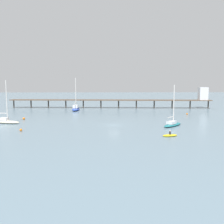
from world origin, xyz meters
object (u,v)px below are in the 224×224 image
object	(u,v)px
sailboat_blue	(76,108)
mooring_buoy_near	(187,114)
pier	(140,98)
sailboat_cream	(6,121)
mooring_buoy_inner	(24,119)
sailboat_teal	(172,124)
dinghy_yellow	(170,135)
mooring_buoy_mid	(21,130)

from	to	relation	value
sailboat_blue	mooring_buoy_near	distance (m)	38.73
pier	mooring_buoy_near	distance (m)	24.16
sailboat_cream	mooring_buoy_inner	xyz separation A→B (m)	(2.44, 6.28, -0.35)
pier	sailboat_cream	bearing A→B (deg)	-136.85
sailboat_teal	dinghy_yellow	bearing A→B (deg)	-107.16
mooring_buoy_inner	sailboat_cream	bearing A→B (deg)	-111.24
dinghy_yellow	mooring_buoy_inner	xyz separation A→B (m)	(-34.24, 22.81, 0.13)
dinghy_yellow	mooring_buoy_mid	bearing A→B (deg)	168.48
pier	mooring_buoy_near	xyz separation A→B (m)	(11.81, -20.75, -3.69)
sailboat_cream	mooring_buoy_mid	xyz separation A→B (m)	(6.88, -10.46, -0.40)
mooring_buoy_inner	sailboat_teal	bearing A→B (deg)	-16.99
sailboat_blue	mooring_buoy_mid	size ratio (longest dim) A/B	21.73
pier	dinghy_yellow	bearing A→B (deg)	-92.05
sailboat_cream	sailboat_teal	distance (m)	40.51
sailboat_teal	mooring_buoy_inner	bearing A→B (deg)	163.01
mooring_buoy_near	mooring_buoy_mid	bearing A→B (deg)	-149.27
sailboat_teal	mooring_buoy_mid	size ratio (longest dim) A/B	17.71
sailboat_cream	sailboat_blue	world-z (taller)	sailboat_blue
pier	mooring_buoy_inner	xyz separation A→B (m)	(-36.13, -29.87, -3.63)
dinghy_yellow	sailboat_blue	bearing A→B (deg)	116.27
dinghy_yellow	mooring_buoy_inner	world-z (taller)	dinghy_yellow
pier	mooring_buoy_inner	world-z (taller)	pier
sailboat_cream	sailboat_teal	world-z (taller)	sailboat_cream
sailboat_teal	sailboat_blue	bearing A→B (deg)	127.14
mooring_buoy_near	mooring_buoy_mid	distance (m)	50.61
mooring_buoy_near	pier	bearing A→B (deg)	119.65
dinghy_yellow	pier	bearing A→B (deg)	87.95
sailboat_blue	mooring_buoy_inner	size ratio (longest dim) A/B	17.83
sailboat_blue	dinghy_yellow	bearing A→B (deg)	-63.73
sailboat_blue	dinghy_yellow	world-z (taller)	sailboat_blue
sailboat_teal	mooring_buoy_inner	distance (m)	39.45
mooring_buoy_mid	dinghy_yellow	bearing A→B (deg)	-11.52
sailboat_cream	mooring_buoy_mid	world-z (taller)	sailboat_cream
pier	mooring_buoy_inner	distance (m)	47.02
sailboat_cream	dinghy_yellow	xyz separation A→B (m)	(36.68, -16.53, -0.47)
mooring_buoy_inner	mooring_buoy_mid	bearing A→B (deg)	-75.15
pier	sailboat_cream	size ratio (longest dim) A/B	7.39
mooring_buoy_inner	mooring_buoy_near	world-z (taller)	mooring_buoy_inner
pier	sailboat_blue	size ratio (longest dim) A/B	6.68
pier	sailboat_blue	distance (m)	25.61
sailboat_cream	dinghy_yellow	size ratio (longest dim) A/B	3.26
sailboat_cream	mooring_buoy_mid	distance (m)	12.52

